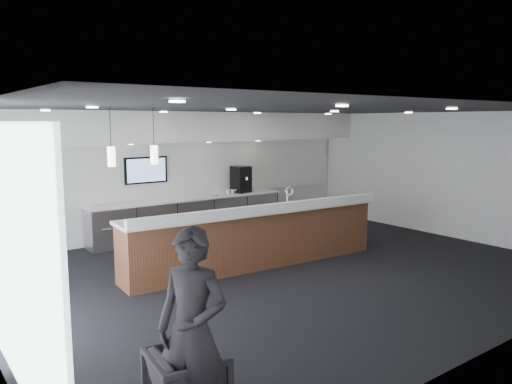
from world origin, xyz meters
TOP-DOWN VIEW (x-y plane):
  - ground at (0.00, 0.00)m, footprint 10.00×10.00m
  - ceiling at (0.00, 0.00)m, footprint 10.00×8.00m
  - back_wall at (0.00, 4.00)m, footprint 10.00×0.02m
  - right_wall at (5.00, 0.00)m, footprint 0.02×8.00m
  - soffit_bulkhead at (0.00, 3.55)m, footprint 10.00×0.90m
  - alcove_panel at (0.00, 3.97)m, footprint 9.80×0.06m
  - back_credenza at (-0.00, 3.64)m, footprint 5.06×0.66m
  - wall_tv at (-1.00, 3.91)m, footprint 1.05×0.08m
  - pendant_left at (-2.40, 0.80)m, footprint 0.12×0.12m
  - pendant_right at (-3.10, 0.80)m, footprint 0.12×0.12m
  - ceiling_can_lights at (0.00, 0.00)m, footprint 7.00×5.00m
  - service_counter at (-0.24, 0.61)m, footprint 5.40×1.19m
  - coffee_machine at (1.49, 3.61)m, footprint 0.42×0.53m
  - info_sign_left at (0.66, 3.53)m, footprint 0.16×0.04m
  - info_sign_right at (0.66, 3.52)m, footprint 0.17×0.02m
  - armchair at (-3.70, -2.97)m, footprint 0.77×0.76m
  - lounge_guest at (-3.76, -3.20)m, footprint 0.75×0.81m
  - cup_0 at (1.90, 3.57)m, footprint 0.11×0.11m
  - cup_1 at (1.76, 3.57)m, footprint 0.15×0.15m
  - cup_2 at (1.62, 3.57)m, footprint 0.14×0.14m
  - cup_3 at (1.48, 3.57)m, footprint 0.14×0.14m
  - cup_4 at (1.34, 3.57)m, footprint 0.15×0.15m
  - cup_5 at (1.20, 3.57)m, footprint 0.12×0.12m
  - cup_6 at (1.06, 3.57)m, footprint 0.15×0.15m

SIDE VIEW (x-z plane):
  - ground at x=0.00m, z-range 0.00..0.00m
  - armchair at x=-3.70m, z-range 0.00..0.64m
  - back_credenza at x=0.00m, z-range 0.00..0.95m
  - service_counter at x=-0.24m, z-range -0.17..1.32m
  - lounge_guest at x=-3.76m, z-range 0.00..1.86m
  - cup_0 at x=1.90m, z-range 0.95..1.05m
  - cup_1 at x=1.76m, z-range 0.95..1.05m
  - cup_2 at x=1.62m, z-range 0.95..1.05m
  - cup_3 at x=1.48m, z-range 0.95..1.05m
  - cup_4 at x=1.34m, z-range 0.95..1.05m
  - cup_5 at x=1.20m, z-range 0.95..1.05m
  - cup_6 at x=1.06m, z-range 0.95..1.05m
  - info_sign_left at x=0.66m, z-range 0.95..1.17m
  - info_sign_right at x=0.66m, z-range 0.95..1.18m
  - coffee_machine at x=1.49m, z-range 0.95..1.63m
  - back_wall at x=0.00m, z-range 0.00..3.00m
  - right_wall at x=5.00m, z-range 0.00..3.00m
  - alcove_panel at x=0.00m, z-range 0.90..2.30m
  - wall_tv at x=-1.00m, z-range 1.34..1.96m
  - pendant_left at x=-2.40m, z-range 2.10..2.40m
  - pendant_right at x=-3.10m, z-range 2.10..2.40m
  - soffit_bulkhead at x=0.00m, z-range 2.30..3.00m
  - ceiling_can_lights at x=0.00m, z-range 2.96..2.98m
  - ceiling at x=0.00m, z-range 2.99..3.01m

